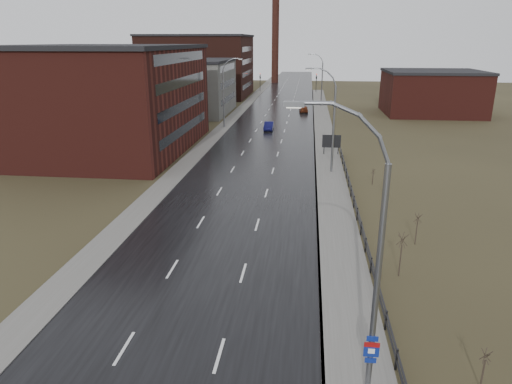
% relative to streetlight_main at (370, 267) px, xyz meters
% --- Properties ---
extents(road, '(14.00, 300.00, 0.06)m').
position_rel_streetlight_main_xyz_m(road, '(-8.47, 58.00, -6.03)').
color(road, black).
rests_on(road, ground).
extents(sidewalk_right, '(3.20, 180.00, 0.18)m').
position_rel_streetlight_main_xyz_m(sidewalk_right, '(0.13, 33.00, -5.97)').
color(sidewalk_right, '#595651').
rests_on(sidewalk_right, ground).
extents(curb_right, '(0.16, 180.00, 0.18)m').
position_rel_streetlight_main_xyz_m(curb_right, '(-1.39, 33.00, -5.97)').
color(curb_right, slate).
rests_on(curb_right, ground).
extents(sidewalk_left, '(2.40, 260.00, 0.12)m').
position_rel_streetlight_main_xyz_m(sidewalk_left, '(-16.67, 58.00, -6.00)').
color(sidewalk_left, '#595651').
rests_on(sidewalk_left, ground).
extents(warehouse_near, '(22.44, 28.56, 13.50)m').
position_rel_streetlight_main_xyz_m(warehouse_near, '(-29.46, 43.00, 0.70)').
color(warehouse_near, '#471914').
rests_on(warehouse_near, ground).
extents(warehouse_mid, '(16.32, 20.40, 10.50)m').
position_rel_streetlight_main_xyz_m(warehouse_mid, '(-26.46, 76.00, -0.80)').
color(warehouse_mid, slate).
rests_on(warehouse_mid, ground).
extents(warehouse_far, '(26.52, 24.48, 15.50)m').
position_rel_streetlight_main_xyz_m(warehouse_far, '(-31.47, 106.00, 1.70)').
color(warehouse_far, '#331611').
rests_on(warehouse_far, ground).
extents(building_right, '(18.36, 16.32, 8.50)m').
position_rel_streetlight_main_xyz_m(building_right, '(21.83, 80.00, -1.80)').
color(building_right, '#471914').
rests_on(building_right, ground).
extents(smokestack, '(2.70, 2.70, 30.70)m').
position_rel_streetlight_main_xyz_m(smokestack, '(-14.47, 148.00, 9.44)').
color(smokestack, '#331611').
rests_on(smokestack, ground).
extents(streetlight_main, '(3.91, 0.29, 12.11)m').
position_rel_streetlight_main_xyz_m(streetlight_main, '(0.00, 0.00, 0.00)').
color(streetlight_main, slate).
rests_on(streetlight_main, ground).
extents(streetlight_right_mid, '(3.36, 0.28, 11.35)m').
position_rel_streetlight_main_xyz_m(streetlight_right_mid, '(0.03, 34.00, -0.22)').
color(streetlight_right_mid, slate).
rests_on(streetlight_right_mid, ground).
extents(streetlight_left, '(3.36, 0.28, 11.35)m').
position_rel_streetlight_main_xyz_m(streetlight_left, '(-16.17, 60.00, -0.22)').
color(streetlight_left, slate).
rests_on(streetlight_left, ground).
extents(streetlight_right_far, '(3.36, 0.28, 11.35)m').
position_rel_streetlight_main_xyz_m(streetlight_right_far, '(0.03, 88.00, -0.22)').
color(streetlight_right_far, slate).
rests_on(streetlight_right_far, ground).
extents(guardrail, '(0.10, 53.05, 1.10)m').
position_rel_streetlight_main_xyz_m(guardrail, '(1.83, 16.32, -5.35)').
color(guardrail, black).
rests_on(guardrail, ground).
extents(shrub_b, '(0.45, 0.48, 1.89)m').
position_rel_streetlight_main_xyz_m(shrub_b, '(5.21, 1.26, -5.06)').
color(shrub_b, '#382D23').
rests_on(shrub_b, ground).
extents(shrub_c, '(0.68, 0.71, 2.88)m').
position_rel_streetlight_main_xyz_m(shrub_c, '(3.53, 10.83, -4.53)').
color(shrub_c, '#382D23').
rests_on(shrub_c, ground).
extents(shrub_d, '(0.56, 0.59, 2.37)m').
position_rel_streetlight_main_xyz_m(shrub_d, '(5.56, 15.75, -4.80)').
color(shrub_d, '#382D23').
rests_on(shrub_d, ground).
extents(shrub_e, '(0.66, 0.70, 2.83)m').
position_rel_streetlight_main_xyz_m(shrub_e, '(4.76, 24.72, -4.56)').
color(shrub_e, '#382D23').
rests_on(shrub_e, ground).
extents(shrub_f, '(0.40, 0.42, 1.66)m').
position_rel_streetlight_main_xyz_m(shrub_f, '(4.33, 30.12, -5.18)').
color(shrub_f, '#382D23').
rests_on(shrub_f, ground).
extents(billboard, '(2.34, 0.17, 2.68)m').
position_rel_streetlight_main_xyz_m(billboard, '(0.63, 42.24, -4.27)').
color(billboard, black).
rests_on(billboard, ground).
extents(traffic_light_left, '(0.58, 2.73, 5.30)m').
position_rel_streetlight_main_xyz_m(traffic_light_left, '(-16.47, 118.00, -1.46)').
color(traffic_light_left, black).
rests_on(traffic_light_left, ground).
extents(traffic_light_right, '(0.58, 2.73, 5.30)m').
position_rel_streetlight_main_xyz_m(traffic_light_right, '(-0.47, 118.00, -1.46)').
color(traffic_light_right, black).
rests_on(traffic_light_right, ground).
extents(car_near, '(1.49, 4.17, 1.37)m').
position_rel_streetlight_main_xyz_m(car_near, '(-8.76, 58.44, -5.37)').
color(car_near, '#0B0C3B').
rests_on(car_near, ground).
extents(car_far, '(1.95, 4.28, 1.43)m').
position_rel_streetlight_main_xyz_m(car_far, '(-3.38, 78.77, -5.35)').
color(car_far, '#56210E').
rests_on(car_far, ground).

